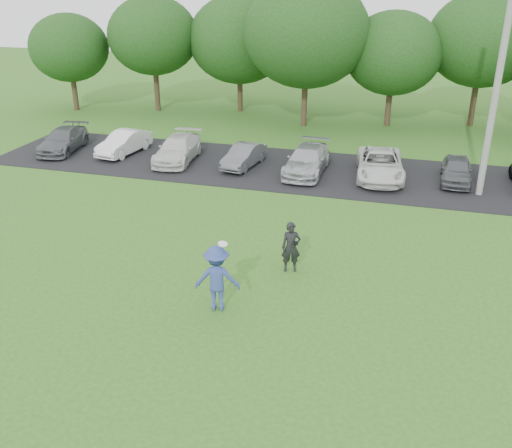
{
  "coord_description": "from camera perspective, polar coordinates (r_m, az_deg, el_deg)",
  "views": [
    {
      "loc": [
        4.6,
        -12.88,
        8.93
      ],
      "look_at": [
        0.0,
        3.5,
        1.3
      ],
      "focal_mm": 40.0,
      "sensor_mm": 36.0,
      "label": 1
    }
  ],
  "objects": [
    {
      "name": "camera_bystander",
      "position": [
        18.17,
        3.53,
        -2.33
      ],
      "size": [
        0.71,
        0.57,
        1.68
      ],
      "color": "black",
      "rests_on": "ground"
    },
    {
      "name": "tree_row",
      "position": [
        36.0,
        11.18,
        17.31
      ],
      "size": [
        42.39,
        9.85,
        8.64
      ],
      "color": "#38281C",
      "rests_on": "ground"
    },
    {
      "name": "parking_lot",
      "position": [
        27.75,
        5.34,
        5.31
      ],
      "size": [
        32.0,
        6.5,
        0.03
      ],
      "primitive_type": "cube",
      "color": "black",
      "rests_on": "ground"
    },
    {
      "name": "ground",
      "position": [
        16.33,
        -3.37,
        -9.04
      ],
      "size": [
        100.0,
        100.0,
        0.0
      ],
      "primitive_type": "plane",
      "color": "#32621C",
      "rests_on": "ground"
    },
    {
      "name": "frisbee_player",
      "position": [
        16.11,
        -3.92,
        -5.43
      ],
      "size": [
        1.41,
        1.01,
        2.16
      ],
      "color": "#32458E",
      "rests_on": "ground"
    },
    {
      "name": "utility_pole",
      "position": [
        25.21,
        23.25,
        14.26
      ],
      "size": [
        0.28,
        0.28,
        10.82
      ],
      "primitive_type": "cylinder",
      "color": "gray",
      "rests_on": "ground"
    },
    {
      "name": "parked_cars",
      "position": [
        27.59,
        4.24,
        6.56
      ],
      "size": [
        28.36,
        4.78,
        1.26
      ],
      "color": "#5B5E63",
      "rests_on": "parking_lot"
    }
  ]
}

